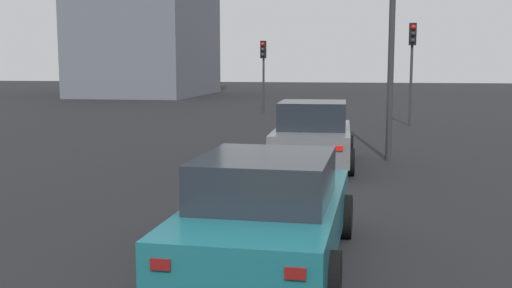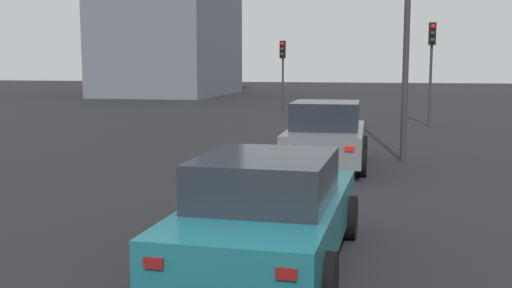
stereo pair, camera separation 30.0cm
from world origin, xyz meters
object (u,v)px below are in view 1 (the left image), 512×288
(car_grey_lead, at_px, (313,135))
(car_teal_second, at_px, (268,211))
(traffic_light_near_right, at_px, (263,61))
(traffic_light_near_left, at_px, (412,52))

(car_grey_lead, height_order, car_teal_second, car_grey_lead)
(car_teal_second, height_order, traffic_light_near_right, traffic_light_near_right)
(traffic_light_near_left, bearing_deg, car_grey_lead, -19.61)
(car_grey_lead, height_order, traffic_light_near_right, traffic_light_near_right)
(car_teal_second, xyz_separation_m, traffic_light_near_right, (24.26, 3.93, 2.00))
(car_grey_lead, xyz_separation_m, traffic_light_near_left, (10.76, -3.20, 2.25))
(car_teal_second, bearing_deg, traffic_light_near_left, -8.11)
(car_grey_lead, distance_m, car_teal_second, 7.79)
(car_grey_lead, relative_size, traffic_light_near_right, 1.15)
(car_teal_second, distance_m, traffic_light_near_right, 24.66)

